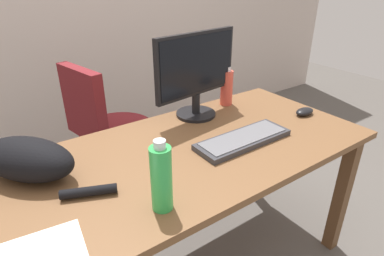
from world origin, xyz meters
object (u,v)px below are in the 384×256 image
(computer_mouse, at_px, (305,112))
(spray_bottle, at_px, (227,87))
(office_chair, at_px, (112,148))
(monitor, at_px, (196,72))
(keyboard, at_px, (243,139))
(cat, at_px, (22,157))
(water_bottle, at_px, (161,178))

(computer_mouse, xyz_separation_m, spray_bottle, (-0.23, 0.34, 0.08))
(office_chair, bearing_deg, computer_mouse, -46.04)
(monitor, height_order, keyboard, monitor)
(computer_mouse, bearing_deg, spray_bottle, 123.92)
(monitor, height_order, spray_bottle, monitor)
(cat, height_order, water_bottle, water_bottle)
(monitor, distance_m, computer_mouse, 0.59)
(keyboard, bearing_deg, spray_bottle, 58.88)
(monitor, distance_m, keyboard, 0.41)
(computer_mouse, distance_m, spray_bottle, 0.42)
(office_chair, height_order, computer_mouse, office_chair)
(computer_mouse, xyz_separation_m, water_bottle, (-0.96, -0.20, 0.09))
(office_chair, bearing_deg, water_bottle, -101.74)
(computer_mouse, bearing_deg, water_bottle, -168.46)
(keyboard, xyz_separation_m, cat, (-0.81, 0.27, 0.07))
(computer_mouse, relative_size, water_bottle, 0.46)
(keyboard, distance_m, water_bottle, 0.53)
(monitor, bearing_deg, keyboard, -90.35)
(keyboard, bearing_deg, monitor, 89.65)
(office_chair, height_order, cat, office_chair)
(water_bottle, bearing_deg, spray_bottle, 36.63)
(office_chair, relative_size, monitor, 1.95)
(office_chair, xyz_separation_m, monitor, (0.30, -0.47, 0.54))
(monitor, bearing_deg, computer_mouse, -34.82)
(cat, distance_m, computer_mouse, 1.29)
(water_bottle, bearing_deg, monitor, 45.59)
(monitor, distance_m, cat, 0.83)
(monitor, height_order, computer_mouse, monitor)
(cat, bearing_deg, office_chair, 46.53)
(cat, relative_size, spray_bottle, 2.36)
(spray_bottle, bearing_deg, water_bottle, -143.37)
(office_chair, xyz_separation_m, water_bottle, (-0.20, -0.98, 0.42))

